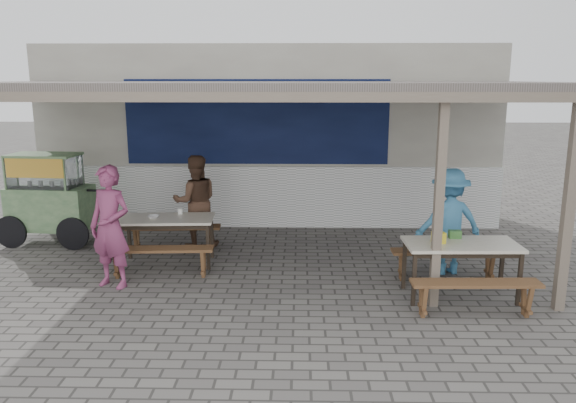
% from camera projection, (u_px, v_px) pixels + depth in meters
% --- Properties ---
extents(ground, '(60.00, 60.00, 0.00)m').
position_uv_depth(ground, '(257.00, 279.00, 8.17)').
color(ground, '#625E59').
rests_on(ground, ground).
extents(back_wall, '(9.00, 1.28, 3.50)m').
position_uv_depth(back_wall, '(269.00, 136.00, 11.30)').
color(back_wall, '#B9B7A6').
rests_on(back_wall, ground).
extents(warung_roof, '(9.00, 4.21, 2.81)m').
position_uv_depth(warung_roof, '(260.00, 88.00, 8.47)').
color(warung_roof, '#625754').
rests_on(warung_roof, ground).
extents(table_left, '(1.49, 0.79, 0.75)m').
position_uv_depth(table_left, '(166.00, 222.00, 8.72)').
color(table_left, beige).
rests_on(table_left, ground).
extents(bench_left_street, '(1.56, 0.37, 0.45)m').
position_uv_depth(bench_left_street, '(160.00, 255.00, 8.19)').
color(bench_left_street, brown).
rests_on(bench_left_street, ground).
extents(bench_left_wall, '(1.56, 0.37, 0.45)m').
position_uv_depth(bench_left_wall, '(174.00, 232.00, 9.39)').
color(bench_left_wall, brown).
rests_on(bench_left_wall, ground).
extents(table_right, '(1.49, 0.76, 0.75)m').
position_uv_depth(table_right, '(461.00, 248.00, 7.38)').
color(table_right, beige).
rests_on(table_right, ground).
extents(bench_right_street, '(1.58, 0.32, 0.45)m').
position_uv_depth(bench_right_street, '(475.00, 290.00, 6.83)').
color(bench_right_street, brown).
rests_on(bench_right_street, ground).
extents(bench_right_wall, '(1.58, 0.32, 0.45)m').
position_uv_depth(bench_right_wall, '(446.00, 257.00, 8.08)').
color(bench_right_wall, brown).
rests_on(bench_right_wall, ground).
extents(vendor_cart, '(2.03, 0.88, 1.59)m').
position_uv_depth(vendor_cart, '(49.00, 195.00, 9.81)').
color(vendor_cart, '#81A16B').
rests_on(vendor_cart, ground).
extents(patron_street_side, '(0.73, 0.60, 1.72)m').
position_uv_depth(patron_street_side, '(110.00, 227.00, 7.73)').
color(patron_street_side, '#80345A').
rests_on(patron_street_side, ground).
extents(patron_wall_side, '(0.90, 0.78, 1.60)m').
position_uv_depth(patron_wall_side, '(196.00, 201.00, 9.63)').
color(patron_wall_side, '#503526').
rests_on(patron_wall_side, ground).
extents(patron_right_table, '(1.11, 0.75, 1.58)m').
position_uv_depth(patron_right_table, '(449.00, 221.00, 8.30)').
color(patron_right_table, teal).
rests_on(patron_right_table, ground).
extents(tissue_box, '(0.18, 0.18, 0.15)m').
position_uv_depth(tissue_box, '(439.00, 237.00, 7.35)').
color(tissue_box, yellow).
rests_on(tissue_box, table_right).
extents(donation_box, '(0.16, 0.11, 0.11)m').
position_uv_depth(donation_box, '(455.00, 234.00, 7.58)').
color(donation_box, '#396C30').
rests_on(donation_box, table_right).
extents(condiment_jar, '(0.08, 0.08, 0.09)m').
position_uv_depth(condiment_jar, '(180.00, 211.00, 8.93)').
color(condiment_jar, white).
rests_on(condiment_jar, table_left).
extents(condiment_bowl, '(0.18, 0.18, 0.04)m').
position_uv_depth(condiment_bowl, '(154.00, 217.00, 8.66)').
color(condiment_bowl, white).
rests_on(condiment_bowl, table_left).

